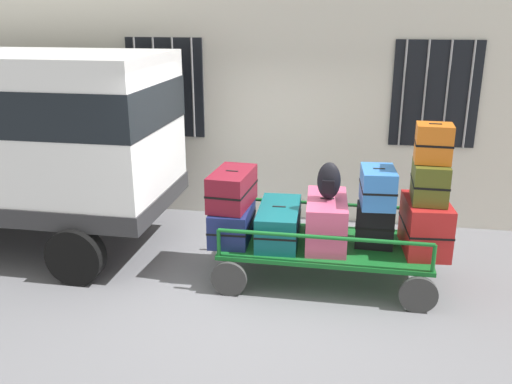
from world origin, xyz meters
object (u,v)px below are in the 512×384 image
object	(u,v)px
suitcase_center_bottom	(326,221)
backpack	(329,181)
suitcase_midright_middle	(378,187)
suitcase_left_middle	(232,188)
van	(2,130)
suitcase_left_bottom	(232,222)
luggage_cart	(325,249)
suitcase_midleft_bottom	(279,223)
suitcase_right_middle	(430,182)
suitcase_right_top	(434,143)
suitcase_midright_bottom	(375,225)
suitcase_right_bottom	(425,225)

from	to	relation	value
suitcase_center_bottom	backpack	distance (m)	0.50
suitcase_midright_middle	suitcase_left_middle	bearing A→B (deg)	179.78
van	suitcase_left_bottom	size ratio (longest dim) A/B	4.96
luggage_cart	suitcase_left_middle	xyz separation A→B (m)	(-1.14, -0.00, 0.71)
suitcase_left_bottom	van	bearing A→B (deg)	173.85
luggage_cart	suitcase_midleft_bottom	xyz separation A→B (m)	(-0.57, 0.03, 0.29)
suitcase_right_middle	suitcase_right_top	distance (m)	0.44
suitcase_midright_bottom	suitcase_midright_middle	world-z (taller)	suitcase_midright_middle
suitcase_left_bottom	suitcase_right_middle	xyz separation A→B (m)	(2.27, 0.04, 0.63)
suitcase_midleft_bottom	suitcase_right_top	xyz separation A→B (m)	(1.71, 0.01, 1.06)
suitcase_midright_middle	suitcase_right_middle	xyz separation A→B (m)	(0.57, 0.03, 0.08)
suitcase_midright_bottom	suitcase_midright_middle	xyz separation A→B (m)	(0.00, -0.02, 0.48)
suitcase_left_bottom	suitcase_center_bottom	xyz separation A→B (m)	(1.14, 0.06, 0.07)
luggage_cart	suitcase_midright_bottom	bearing A→B (deg)	1.62
suitcase_midright_bottom	backpack	bearing A→B (deg)	-179.27
backpack	suitcase_center_bottom	bearing A→B (deg)	113.02
suitcase_left_bottom	suitcase_midright_bottom	distance (m)	1.71
van	suitcase_midleft_bottom	distance (m)	3.88
van	suitcase_left_middle	bearing A→B (deg)	-5.82
van	suitcase_midright_bottom	size ratio (longest dim) A/B	8.33
van	suitcase_center_bottom	bearing A→B (deg)	-3.79
suitcase_left_middle	suitcase_right_top	bearing A→B (deg)	0.96
luggage_cart	suitcase_midright_bottom	xyz separation A→B (m)	(0.57, 0.02, 0.34)
suitcase_center_bottom	suitcase_right_top	world-z (taller)	suitcase_right_top
van	luggage_cart	world-z (taller)	van
suitcase_left_middle	suitcase_midleft_bottom	distance (m)	0.71
van	suitcase_left_middle	xyz separation A→B (m)	(3.19, -0.32, -0.53)
suitcase_center_bottom	suitcase_midright_bottom	bearing A→B (deg)	-2.01
suitcase_center_bottom	suitcase_midright_middle	world-z (taller)	suitcase_midright_middle
suitcase_left_bottom	suitcase_midright_bottom	size ratio (longest dim) A/B	1.68
suitcase_left_bottom	suitcase_right_top	bearing A→B (deg)	1.43
suitcase_left_middle	backpack	bearing A→B (deg)	0.55
luggage_cart	suitcase_right_top	bearing A→B (deg)	1.83
luggage_cart	suitcase_right_bottom	size ratio (longest dim) A/B	2.94
suitcase_midleft_bottom	suitcase_right_bottom	xyz separation A→B (m)	(1.71, 0.00, 0.09)
suitcase_center_bottom	suitcase_midright_middle	distance (m)	0.74
van	suitcase_midright_middle	distance (m)	4.92
suitcase_right_bottom	luggage_cart	bearing A→B (deg)	-178.62
suitcase_left_bottom	suitcase_left_middle	world-z (taller)	suitcase_left_middle
suitcase_midright_middle	suitcase_right_top	xyz separation A→B (m)	(0.57, 0.04, 0.52)
van	suitcase_midleft_bottom	xyz separation A→B (m)	(3.76, -0.30, -0.95)
suitcase_right_middle	luggage_cart	bearing A→B (deg)	-178.80
suitcase_left_bottom	suitcase_midright_middle	bearing A→B (deg)	0.40
suitcase_left_bottom	suitcase_center_bottom	size ratio (longest dim) A/B	0.88
suitcase_center_bottom	backpack	bearing A→B (deg)	-66.98
suitcase_left_bottom	suitcase_right_top	distance (m)	2.51
suitcase_left_bottom	suitcase_midleft_bottom	bearing A→B (deg)	4.64
suitcase_midleft_bottom	suitcase_midright_middle	bearing A→B (deg)	-1.72
suitcase_left_middle	backpack	distance (m)	1.16
suitcase_midright_middle	suitcase_right_bottom	size ratio (longest dim) A/B	0.71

